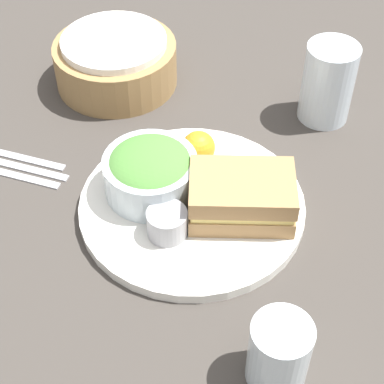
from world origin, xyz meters
name	(u,v)px	position (x,y,z in m)	size (l,w,h in m)	color
ground_plane	(192,210)	(0.00, 0.00, 0.00)	(4.00, 4.00, 0.00)	#3D3833
plate	(192,206)	(0.00, 0.00, 0.01)	(0.31, 0.31, 0.02)	white
sandwich	(242,196)	(0.07, -0.01, 0.05)	(0.14, 0.10, 0.06)	#A37A4C
salad_bowl	(150,171)	(-0.06, 0.02, 0.05)	(0.13, 0.13, 0.07)	silver
dressing_cup	(167,223)	(-0.03, -0.06, 0.03)	(0.05, 0.05, 0.04)	#99999E
orange_wedge	(195,147)	(0.00, 0.08, 0.04)	(0.05, 0.05, 0.05)	orange
drink_glass	(328,83)	(0.18, 0.22, 0.06)	(0.08, 0.08, 0.13)	silver
bread_basket	(116,61)	(-0.16, 0.28, 0.04)	(0.20, 0.20, 0.08)	#997547
fork	(0,171)	(-0.29, 0.04, 0.00)	(0.19, 0.01, 0.01)	#B2B2B7
knife	(6,163)	(-0.28, 0.06, 0.00)	(0.20, 0.01, 0.01)	#B2B2B7
spoon	(12,155)	(-0.28, 0.08, 0.00)	(0.17, 0.01, 0.01)	#B2B2B7
water_glass	(279,353)	(0.12, -0.23, 0.05)	(0.07, 0.07, 0.09)	silver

